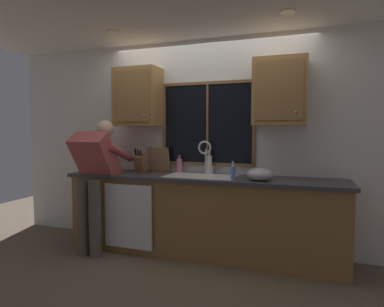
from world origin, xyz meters
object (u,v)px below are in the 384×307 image
at_px(knife_block, 140,163).
at_px(person_standing, 95,171).
at_px(mixing_bowl, 260,174).
at_px(soap_dispenser, 233,172).
at_px(bottle_tall_clear, 179,165).
at_px(bottle_green_glass, 209,164).
at_px(cutting_board, 159,160).

bearing_deg(knife_block, person_standing, -130.61).
height_order(mixing_bowl, soap_dispenser, soap_dispenser).
xyz_separation_m(soap_dispenser, bottle_tall_clear, (-0.75, 0.36, 0.02)).
height_order(knife_block, bottle_green_glass, knife_block).
xyz_separation_m(cutting_board, bottle_green_glass, (0.67, -0.00, -0.04)).
distance_m(cutting_board, bottle_green_glass, 0.67).
height_order(cutting_board, bottle_tall_clear, cutting_board).
bearing_deg(cutting_board, mixing_bowl, -13.75).
xyz_separation_m(knife_block, bottle_green_glass, (0.88, 0.10, 0.01)).
bearing_deg(knife_block, cutting_board, 27.57).
distance_m(knife_block, soap_dispenser, 1.26).
height_order(soap_dispenser, bottle_green_glass, bottle_green_glass).
xyz_separation_m(soap_dispenser, bottle_green_glass, (-0.36, 0.35, 0.04)).
height_order(mixing_bowl, bottle_green_glass, bottle_green_glass).
distance_m(person_standing, knife_block, 0.57).
bearing_deg(bottle_green_glass, bottle_tall_clear, 178.68).
bearing_deg(mixing_bowl, soap_dispenser, -173.81).
xyz_separation_m(cutting_board, bottle_tall_clear, (0.28, 0.01, -0.06)).
relative_size(bottle_green_glass, bottle_tall_clear, 1.26).
distance_m(person_standing, bottle_green_glass, 1.35).
relative_size(knife_block, bottle_tall_clear, 1.43).
bearing_deg(knife_block, mixing_bowl, -7.95).
height_order(person_standing, soap_dispenser, person_standing).
bearing_deg(mixing_bowl, person_standing, -173.48).
relative_size(knife_block, mixing_bowl, 1.17).
distance_m(person_standing, soap_dispenser, 1.61).
height_order(knife_block, soap_dispenser, knife_block).
height_order(person_standing, knife_block, person_standing).
distance_m(person_standing, mixing_bowl, 1.89).
bearing_deg(bottle_tall_clear, knife_block, -166.79).
distance_m(cutting_board, mixing_bowl, 1.35).
bearing_deg(person_standing, bottle_tall_clear, 32.44).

